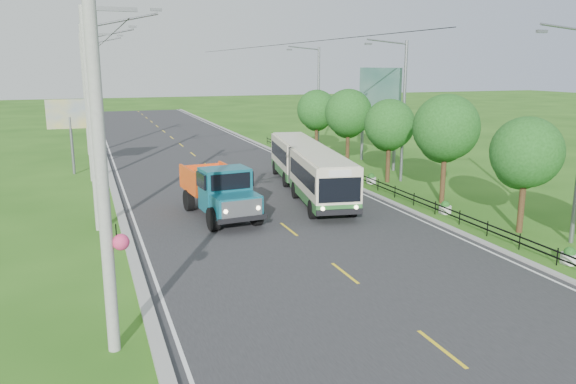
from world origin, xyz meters
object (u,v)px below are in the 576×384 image
pole_near (92,120)px  planter_far (322,160)px  pole_far (86,94)px  dump_truck (219,188)px  tree_third (445,131)px  planter_front (569,256)px  tree_second (525,156)px  tree_fifth (348,115)px  tree_back (317,112)px  planter_near (445,208)px  billboard_right (379,94)px  pole_mid (88,103)px  streetlight_far (317,95)px  bus (308,165)px  streetlight_mid (402,106)px  billboard_left (70,119)px  planter_mid (371,179)px  tree_fourth (389,127)px  pole_nearest (104,170)px

pole_near → planter_far: (16.86, 13.00, -4.81)m
pole_far → dump_truck: (5.77, -23.72, -3.59)m
tree_third → dump_truck: (-12.35, 1.13, -2.48)m
tree_third → dump_truck: 12.65m
pole_near → planter_front: pole_near is taller
tree_second → tree_fifth: bearing=90.0°
tree_fifth → tree_back: bearing=90.0°
planter_front → planter_far: 24.00m
planter_front → planter_near: 8.00m
billboard_right → pole_near: bearing=-151.9°
pole_mid → pole_far: same height
streetlight_far → billboard_right: (1.66, -8.00, 0.44)m
planter_far → billboard_right: size_ratio=0.09×
tree_third → dump_truck: bearing=174.8°
streetlight_far → tree_third: bearing=-92.3°
tree_fifth → dump_truck: (-12.35, -10.87, -2.35)m
tree_third → tree_fifth: tree_third is taller
planter_far → bus: 10.39m
streetlight_mid → planter_front: 16.78m
planter_near → pole_mid: bearing=138.3°
tree_fifth → streetlight_far: streetlight_far is taller
planter_front → bus: size_ratio=0.05×
streetlight_mid → billboard_left: size_ratio=1.74×
streetlight_mid → billboard_left: 22.51m
planter_mid → tree_third: bearing=-77.9°
billboard_left → billboard_right: 22.21m
pole_far → planter_mid: (16.86, -19.00, -4.81)m
planter_far → billboard_right: (3.70, -2.00, 5.06)m
tree_fifth → planter_far: 4.21m
tree_back → bus: (-6.10, -13.23, -2.00)m
tree_third → billboard_left: (-19.36, 15.86, -0.12)m
streetlight_mid → pole_far: bearing=134.9°
tree_fourth → billboard_right: (2.44, 5.86, 1.76)m
pole_mid → planter_mid: 18.88m
billboard_left → pole_nearest: bearing=-87.3°
pole_near → streetlight_far: bearing=45.1°
tree_fourth → billboard_right: bearing=67.4°
tree_second → billboard_right: billboard_right is taller
pole_mid → dump_truck: size_ratio=1.53×
planter_mid → bus: (-4.84, -1.09, 1.37)m
dump_truck → planter_front: bearing=-50.9°
tree_back → dump_truck: 21.01m
pole_nearest → streetlight_far: bearing=58.7°
tree_fourth → tree_fifth: bearing=90.0°
tree_third → planter_mid: size_ratio=8.96×
tree_second → streetlight_far: bearing=88.3°
pole_nearest → streetlight_far: pole_nearest is taller
streetlight_far → pole_near: bearing=-134.9°
pole_far → tree_third: 30.78m
tree_back → planter_mid: size_ratio=8.21×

